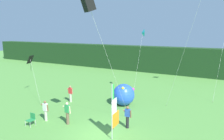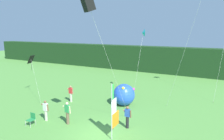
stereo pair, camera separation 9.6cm
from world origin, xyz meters
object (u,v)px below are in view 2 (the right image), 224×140
at_px(kite_black_box_0, 88,4).
at_px(person_near_banner, 46,110).
at_px(person_far_right, 127,116).
at_px(banner_flag, 114,112).
at_px(folding_chair, 32,118).
at_px(person_far_left, 67,112).
at_px(inflatable_balloon, 124,95).
at_px(kite_cyan_delta_2, 143,33).
at_px(kite_black_diamond_3, 31,61).
at_px(person_mid_field, 71,93).

bearing_deg(kite_black_box_0, person_near_banner, 176.82).
distance_m(person_far_right, kite_black_box_0, 7.85).
bearing_deg(banner_flag, folding_chair, -168.08).
height_order(person_far_left, folding_chair, person_far_left).
bearing_deg(person_near_banner, inflatable_balloon, 55.80).
distance_m(person_far_left, kite_cyan_delta_2, 10.80).
bearing_deg(folding_chair, kite_cyan_delta_2, 65.14).
bearing_deg(person_far_right, kite_black_diamond_3, 169.41).
bearing_deg(person_far_right, person_far_left, -160.44).
bearing_deg(person_mid_field, kite_cyan_delta_2, 43.11).
bearing_deg(inflatable_balloon, person_near_banner, -124.20).
distance_m(person_mid_field, kite_cyan_delta_2, 9.28).
distance_m(person_far_left, folding_chair, 2.61).
bearing_deg(banner_flag, kite_cyan_delta_2, 98.35).
bearing_deg(kite_black_box_0, kite_cyan_delta_2, 89.20).
height_order(banner_flag, kite_black_box_0, kite_black_box_0).
distance_m(folding_chair, kite_black_diamond_3, 8.16).
xyz_separation_m(inflatable_balloon, kite_cyan_delta_2, (0.48, 3.44, 5.52)).
distance_m(inflatable_balloon, kite_black_diamond_3, 10.34).
bearing_deg(banner_flag, person_far_left, 178.72).
height_order(person_mid_field, person_far_right, person_far_right).
distance_m(person_far_right, folding_chair, 6.94).
xyz_separation_m(banner_flag, kite_black_box_0, (-1.45, -0.47, 6.51)).
bearing_deg(person_far_right, kite_cyan_delta_2, 102.09).
bearing_deg(person_near_banner, folding_chair, -108.74).
distance_m(banner_flag, kite_black_diamond_3, 12.38).
bearing_deg(kite_black_diamond_3, person_far_left, -25.43).
xyz_separation_m(person_far_right, kite_black_box_0, (-1.72, -2.02, 7.39)).
distance_m(inflatable_balloon, kite_cyan_delta_2, 6.52).
distance_m(person_far_right, inflatable_balloon, 4.47).
relative_size(person_far_left, person_far_right, 1.04).
relative_size(person_far_left, folding_chair, 1.89).
relative_size(banner_flag, folding_chair, 4.08).
bearing_deg(folding_chair, banner_flag, 11.92).
distance_m(person_far_left, person_far_right, 4.38).
bearing_deg(kite_cyan_delta_2, inflatable_balloon, -97.95).
xyz_separation_m(person_far_right, folding_chair, (-6.33, -2.83, -0.35)).
height_order(inflatable_balloon, folding_chair, inflatable_balloon).
xyz_separation_m(banner_flag, person_near_banner, (-5.70, -0.23, -0.89)).
distance_m(person_mid_field, folding_chair, 5.26).
bearing_deg(person_far_right, person_near_banner, -163.33).
bearing_deg(person_near_banner, banner_flag, 2.35).
relative_size(inflatable_balloon, kite_cyan_delta_2, 0.29).
relative_size(inflatable_balloon, kite_black_diamond_3, 0.47).
relative_size(kite_black_box_0, kite_black_diamond_3, 2.06).
bearing_deg(person_far_left, folding_chair, -148.14).
xyz_separation_m(banner_flag, person_far_right, (0.27, 1.55, -0.88)).
relative_size(person_mid_field, person_far_right, 0.99).
bearing_deg(person_far_right, banner_flag, -99.86).
bearing_deg(kite_black_diamond_3, person_near_banner, -34.11).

